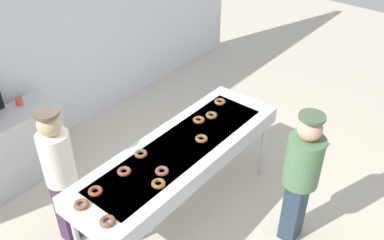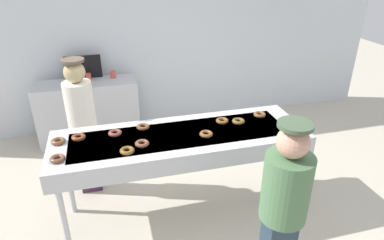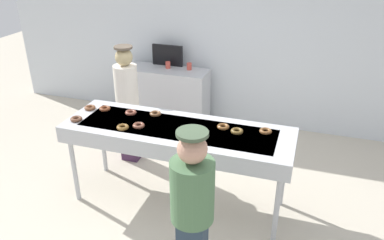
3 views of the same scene
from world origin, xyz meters
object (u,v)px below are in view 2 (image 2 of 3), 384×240
(chocolate_donut_4, at_px, (206,134))
(customer_waiting, at_px, (284,202))
(chocolate_donut_1, at_px, (143,127))
(chocolate_donut_8, at_px, (115,133))
(prep_counter, at_px, (89,112))
(chocolate_donut_2, at_px, (127,151))
(worker_baker, at_px, (82,122))
(paper_cup_1, at_px, (113,74))
(fryer_conveyor, at_px, (181,142))
(chocolate_donut_7, at_px, (142,144))
(chocolate_donut_3, at_px, (57,159))
(chocolate_donut_10, at_px, (238,121))
(paper_cup_0, at_px, (88,77))
(chocolate_donut_5, at_px, (79,137))
(chocolate_donut_0, at_px, (260,114))
(chocolate_donut_9, at_px, (222,121))
(chocolate_donut_6, at_px, (58,141))
(menu_display, at_px, (83,67))

(chocolate_donut_4, xyz_separation_m, customer_waiting, (0.31, -1.02, -0.10))
(chocolate_donut_1, relative_size, chocolate_donut_4, 1.00)
(chocolate_donut_8, height_order, prep_counter, chocolate_donut_8)
(chocolate_donut_2, height_order, worker_baker, worker_baker)
(chocolate_donut_8, height_order, worker_baker, worker_baker)
(paper_cup_1, bearing_deg, fryer_conveyor, -75.06)
(paper_cup_1, bearing_deg, chocolate_donut_7, -86.03)
(chocolate_donut_3, height_order, chocolate_donut_10, same)
(worker_baker, relative_size, paper_cup_0, 15.11)
(chocolate_donut_5, xyz_separation_m, chocolate_donut_10, (1.64, -0.08, 0.00))
(chocolate_donut_0, distance_m, paper_cup_1, 2.43)
(fryer_conveyor, xyz_separation_m, prep_counter, (-0.97, 1.99, -0.44))
(paper_cup_1, bearing_deg, chocolate_donut_8, -92.36)
(worker_baker, height_order, paper_cup_1, worker_baker)
(chocolate_donut_9, height_order, chocolate_donut_10, same)
(chocolate_donut_3, distance_m, paper_cup_1, 2.36)
(chocolate_donut_1, distance_m, chocolate_donut_6, 0.83)
(chocolate_donut_3, height_order, menu_display, menu_display)
(chocolate_donut_0, relative_size, chocolate_donut_9, 1.00)
(chocolate_donut_8, bearing_deg, chocolate_donut_3, -145.93)
(chocolate_donut_4, bearing_deg, chocolate_donut_1, 151.45)
(chocolate_donut_4, bearing_deg, paper_cup_0, 118.00)
(chocolate_donut_1, relative_size, chocolate_donut_8, 1.00)
(chocolate_donut_5, xyz_separation_m, chocolate_donut_8, (0.35, -0.01, 0.00))
(chocolate_donut_1, height_order, chocolate_donut_8, same)
(chocolate_donut_6, xyz_separation_m, chocolate_donut_10, (1.82, -0.05, 0.00))
(chocolate_donut_3, bearing_deg, prep_counter, 85.21)
(chocolate_donut_10, bearing_deg, chocolate_donut_9, 161.84)
(chocolate_donut_9, bearing_deg, menu_display, 125.30)
(chocolate_donut_6, distance_m, paper_cup_0, 1.94)
(menu_display, bearing_deg, chocolate_donut_2, -80.18)
(fryer_conveyor, bearing_deg, prep_counter, 115.95)
(paper_cup_0, bearing_deg, chocolate_donut_8, -81.83)
(worker_baker, height_order, paper_cup_0, worker_baker)
(prep_counter, bearing_deg, paper_cup_1, 13.54)
(chocolate_donut_4, bearing_deg, chocolate_donut_3, -176.17)
(chocolate_donut_6, relative_size, chocolate_donut_7, 1.00)
(chocolate_donut_8, bearing_deg, chocolate_donut_6, -177.24)
(chocolate_donut_5, distance_m, paper_cup_1, 1.98)
(fryer_conveyor, relative_size, chocolate_donut_5, 19.03)
(chocolate_donut_7, height_order, customer_waiting, customer_waiting)
(chocolate_donut_1, xyz_separation_m, paper_cup_0, (-0.56, 1.84, -0.02))
(chocolate_donut_7, height_order, chocolate_donut_10, same)
(chocolate_donut_4, xyz_separation_m, chocolate_donut_8, (-0.87, 0.26, 0.00))
(chocolate_donut_3, relative_size, menu_display, 0.26)
(chocolate_donut_6, xyz_separation_m, chocolate_donut_9, (1.66, 0.01, 0.00))
(chocolate_donut_3, distance_m, chocolate_donut_8, 0.62)
(chocolate_donut_7, bearing_deg, chocolate_donut_6, 161.78)
(chocolate_donut_2, xyz_separation_m, chocolate_donut_4, (0.79, 0.11, 0.00))
(chocolate_donut_3, bearing_deg, chocolate_donut_6, 93.45)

